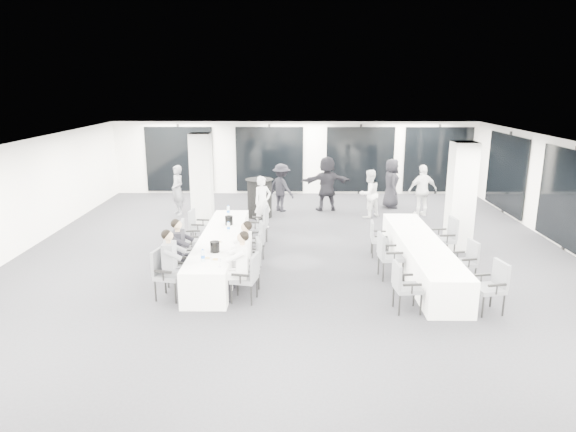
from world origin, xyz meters
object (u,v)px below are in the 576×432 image
banquet_table_side (421,257)px  ice_bucket_far (229,220)px  chair_main_left_second (174,258)px  chair_side_right_far (447,236)px  chair_side_left_mid (387,253)px  chair_side_left_near (403,284)px  standing_guest_h (458,196)px  cocktail_table (260,198)px  chair_side_right_mid (467,259)px  standing_guest_f (327,180)px  chair_main_right_fourth (257,238)px  chair_main_right_second (252,260)px  chair_main_right_mid (254,249)px  banquet_table_main (220,251)px  chair_main_left_near (165,271)px  chair_main_right_near (248,275)px  ice_bucket_near (215,247)px  standing_guest_g (177,187)px  standing_guest_e (391,180)px  standing_guest_a (263,199)px  standing_guest_d (423,187)px  chair_side_left_far (377,237)px  chair_main_right_far (260,223)px  chair_main_left_fourth (189,237)px  chair_main_left_mid (182,250)px  chair_main_left_far (197,225)px  standing_guest_c (281,185)px  chair_side_right_near (493,284)px  standing_guest_b (369,191)px

banquet_table_side → ice_bucket_far: ice_bucket_far is taller
chair_main_left_second → chair_side_right_far: bearing=95.3°
chair_side_left_mid → chair_side_right_far: 2.13m
chair_side_left_near → standing_guest_h: size_ratio=0.52×
cocktail_table → chair_side_left_near: cocktail_table is taller
chair_side_right_mid → standing_guest_f: (-2.62, 6.54, 0.52)m
chair_main_right_fourth → chair_side_right_mid: (4.64, -1.58, 0.02)m
chair_main_right_second → chair_main_right_mid: size_ratio=1.10×
banquet_table_main → chair_main_left_near: (-0.84, -1.86, 0.21)m
chair_side_left_near → chair_main_right_near: bearing=-103.6°
cocktail_table → chair_main_right_mid: bearing=-87.6°
banquet_table_main → ice_bucket_near: ice_bucket_near is taller
banquet_table_side → cocktail_table: 6.41m
chair_main_left_second → standing_guest_g: size_ratio=0.56×
chair_main_right_second → standing_guest_e: size_ratio=0.53×
chair_main_left_near → chair_side_left_mid: bearing=116.8°
chair_main_right_second → standing_guest_h: (5.82, 4.85, 0.35)m
chair_main_left_second → standing_guest_a: bearing=150.2°
cocktail_table → standing_guest_f: (2.21, 0.93, 0.42)m
chair_main_right_near → standing_guest_d: size_ratio=0.51×
chair_side_left_far → standing_guest_d: bearing=157.5°
chair_side_left_near → standing_guest_d: bearing=158.7°
chair_side_right_far → standing_guest_h: standing_guest_h is taller
chair_main_left_second → chair_side_right_far: 6.53m
chair_main_right_far → standing_guest_e: bearing=-37.8°
banquet_table_main → cocktail_table: bearing=82.3°
chair_main_left_fourth → standing_guest_d: (6.74, 4.37, 0.39)m
chair_main_left_mid → standing_guest_h: size_ratio=0.47×
chair_side_left_mid → standing_guest_a: (-2.99, 4.10, 0.30)m
standing_guest_e → ice_bucket_far: (-5.00, -5.04, -0.10)m
banquet_table_side → chair_main_left_fourth: size_ratio=5.07×
chair_main_left_far → standing_guest_f: (3.68, 3.95, 0.50)m
chair_main_left_second → standing_guest_c: bearing=152.1°
banquet_table_main → chair_side_right_near: size_ratio=5.03×
chair_side_right_mid → ice_bucket_near: 5.41m
ice_bucket_far → chair_main_right_second: bearing=-71.3°
chair_main_right_fourth → standing_guest_c: standing_guest_c is taller
chair_side_right_far → standing_guest_a: (-4.67, 2.79, 0.29)m
chair_main_left_second → standing_guest_g: (-1.24, 6.06, 0.34)m
banquet_table_main → ice_bucket_far: (0.10, 0.97, 0.49)m
cocktail_table → chair_main_left_fourth: (-1.46, -4.16, -0.07)m
chair_side_left_far → banquet_table_main: bearing=-73.6°
chair_main_right_fourth → chair_side_right_mid: chair_side_right_mid is taller
chair_main_right_far → chair_side_right_near: chair_main_right_far is taller
chair_main_left_mid → chair_main_right_second: (1.66, -0.87, 0.08)m
banquet_table_main → chair_main_left_second: bearing=-127.5°
standing_guest_b → ice_bucket_far: size_ratio=7.79×
chair_main_left_mid → ice_bucket_far: 1.65m
chair_main_right_fourth → standing_guest_b: 5.24m
banquet_table_main → chair_side_right_far: (5.47, 0.60, 0.22)m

